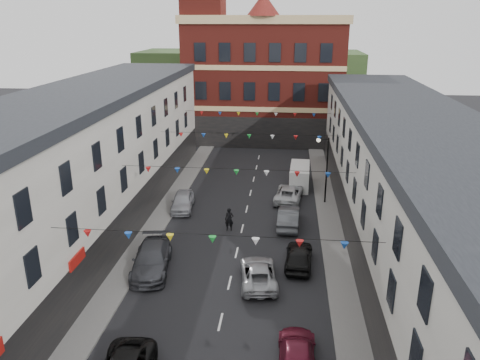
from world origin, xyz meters
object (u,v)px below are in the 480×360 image
at_px(car_right_e, 289,217).
at_px(white_van, 300,176).
at_px(car_left_e, 183,201).
at_px(car_right_f, 289,193).
at_px(car_left_d, 152,259).
at_px(car_right_d, 299,255).
at_px(pedestrian, 229,219).
at_px(moving_car, 258,273).
at_px(car_right_c, 297,353).
at_px(street_lamp, 324,162).

distance_m(car_right_e, white_van, 9.52).
distance_m(car_left_e, car_right_f, 9.59).
bearing_deg(car_right_f, car_right_e, 96.80).
bearing_deg(car_left_d, car_right_e, 33.86).
distance_m(car_right_d, pedestrian, 7.24).
bearing_deg(moving_car, car_left_d, -13.70).
bearing_deg(car_left_e, car_right_c, -68.03).
bearing_deg(white_van, pedestrian, -114.87).
xyz_separation_m(car_left_d, car_right_c, (9.31, -7.92, -0.17)).
bearing_deg(pedestrian, white_van, 62.05).
distance_m(car_right_d, car_right_f, 11.81).
bearing_deg(white_van, car_left_d, -117.03).
bearing_deg(car_right_d, white_van, -87.59).
relative_size(street_lamp, pedestrian, 3.26).
distance_m(car_left_d, car_right_d, 9.70).
bearing_deg(car_right_f, street_lamp, 178.14).
xyz_separation_m(car_right_d, moving_car, (-2.53, -2.41, -0.08)).
relative_size(car_left_e, car_right_f, 0.89).
bearing_deg(moving_car, pedestrian, -76.93).
height_order(car_left_e, car_right_c, car_left_e).
xyz_separation_m(car_left_e, moving_car, (7.28, -11.17, -0.09)).
height_order(car_left_d, pedestrian, pedestrian).
distance_m(car_right_c, car_right_d, 9.56).
relative_size(car_left_d, car_right_d, 1.29).
bearing_deg(street_lamp, white_van, 114.10).
relative_size(car_right_c, car_right_d, 1.02).
relative_size(car_right_c, car_right_f, 0.89).
bearing_deg(pedestrian, street_lamp, 39.86).
xyz_separation_m(car_left_e, car_right_d, (9.81, -8.76, -0.01)).
xyz_separation_m(car_right_d, pedestrian, (-5.28, 4.95, 0.19)).
bearing_deg(white_van, car_right_c, -88.61).
height_order(street_lamp, car_right_c, street_lamp).
height_order(street_lamp, moving_car, street_lamp).
bearing_deg(car_left_d, street_lamp, 39.99).
distance_m(car_left_e, car_right_c, 20.67).
relative_size(car_right_e, pedestrian, 2.52).
bearing_deg(car_right_e, car_left_d, 43.91).
xyz_separation_m(street_lamp, moving_car, (-4.77, -13.75, -3.24)).
bearing_deg(car_right_c, car_right_e, -87.78).
bearing_deg(car_right_f, car_right_c, 98.07).
bearing_deg(car_right_f, car_left_e, 25.23).
height_order(car_left_e, moving_car, car_left_e).
xyz_separation_m(car_left_d, moving_car, (7.02, -0.77, -0.15)).
xyz_separation_m(car_right_e, pedestrian, (-4.57, -1.26, 0.16)).
bearing_deg(car_right_d, moving_car, 47.07).
height_order(car_right_c, moving_car, moving_car).
bearing_deg(white_van, street_lamp, -63.29).
height_order(car_right_f, white_van, white_van).
xyz_separation_m(car_left_d, car_right_d, (9.56, 1.64, -0.07)).
bearing_deg(car_right_e, street_lamp, -117.63).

